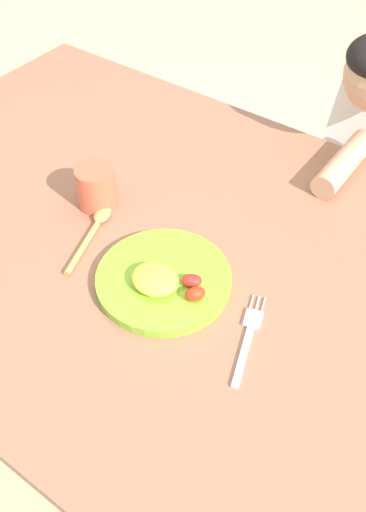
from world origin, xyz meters
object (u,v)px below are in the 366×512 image
(spoon, at_px, (95,227))
(person, at_px, (356,192))
(plate, at_px, (163,280))
(fork, at_px, (248,337))
(drinking_cup, at_px, (96,188))

(spoon, distance_m, person, 0.74)
(plate, distance_m, person, 0.71)
(plate, relative_size, person, 0.25)
(fork, bearing_deg, spoon, 64.38)
(fork, xyz_separation_m, person, (-0.06, 0.68, -0.18))
(person, bearing_deg, spoon, 63.07)
(plate, distance_m, spoon, 0.20)
(drinking_cup, bearing_deg, person, 57.25)
(person, bearing_deg, drinking_cup, 57.25)
(plate, xyz_separation_m, spoon, (-0.20, 0.03, -0.01))
(drinking_cup, bearing_deg, spoon, -52.39)
(spoon, bearing_deg, fork, -115.15)
(spoon, height_order, person, person)
(fork, xyz_separation_m, drinking_cup, (-0.43, 0.11, 0.04))
(spoon, bearing_deg, plate, -118.05)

